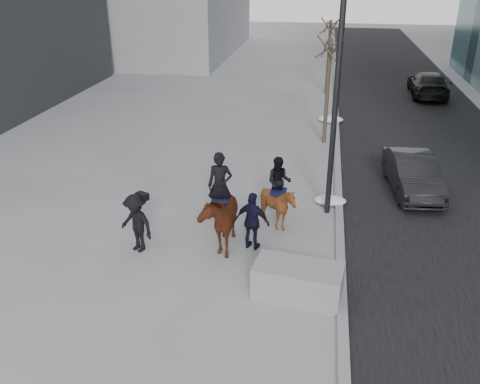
% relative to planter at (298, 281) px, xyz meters
% --- Properties ---
extents(ground, '(120.00, 120.00, 0.00)m').
position_rel_planter_xyz_m(ground, '(-1.90, 1.51, -0.43)').
color(ground, gray).
rests_on(ground, ground).
extents(road, '(8.00, 90.00, 0.01)m').
position_rel_planter_xyz_m(road, '(5.10, 11.51, -0.43)').
color(road, black).
rests_on(road, ground).
extents(curb, '(0.25, 90.00, 0.12)m').
position_rel_planter_xyz_m(curb, '(1.10, 11.51, -0.37)').
color(curb, gray).
rests_on(curb, ground).
extents(planter, '(2.30, 1.38, 0.87)m').
position_rel_planter_xyz_m(planter, '(0.00, 0.00, 0.00)').
color(planter, gray).
rests_on(planter, ground).
extents(car_near, '(1.83, 4.25, 1.36)m').
position_rel_planter_xyz_m(car_near, '(3.68, 7.04, 0.25)').
color(car_near, black).
rests_on(car_near, ground).
extents(car_far, '(2.26, 5.16, 1.48)m').
position_rel_planter_xyz_m(car_far, '(6.66, 21.94, 0.31)').
color(car_far, black).
rests_on(car_far, ground).
extents(tree_near, '(1.20, 1.20, 5.14)m').
position_rel_planter_xyz_m(tree_near, '(0.50, 12.02, 2.14)').
color(tree_near, '#35251F').
rests_on(tree_near, ground).
extents(tree_far, '(1.20, 1.20, 4.91)m').
position_rel_planter_xyz_m(tree_far, '(0.50, 21.60, 2.02)').
color(tree_far, '#352C1F').
rests_on(tree_far, ground).
extents(mounted_left, '(1.20, 2.27, 2.83)m').
position_rel_planter_xyz_m(mounted_left, '(-2.40, 2.15, 0.62)').
color(mounted_left, '#531D10').
rests_on(mounted_left, ground).
extents(mounted_right, '(1.22, 1.37, 2.30)m').
position_rel_planter_xyz_m(mounted_right, '(-0.84, 3.51, 0.49)').
color(mounted_right, '#501E10').
rests_on(mounted_right, ground).
extents(feeder, '(1.11, 0.99, 1.75)m').
position_rel_planter_xyz_m(feeder, '(-1.43, 2.12, 0.44)').
color(feeder, black).
rests_on(feeder, ground).
extents(camera_crew, '(1.30, 1.08, 1.75)m').
position_rel_planter_xyz_m(camera_crew, '(-4.68, 1.48, 0.45)').
color(camera_crew, black).
rests_on(camera_crew, ground).
extents(lamppost, '(0.25, 1.38, 9.09)m').
position_rel_planter_xyz_m(lamppost, '(0.70, 4.92, 4.56)').
color(lamppost, black).
rests_on(lamppost, ground).
extents(snow_piles, '(1.30, 10.58, 0.33)m').
position_rel_planter_xyz_m(snow_piles, '(0.80, 11.56, -0.28)').
color(snow_piles, white).
rests_on(snow_piles, ground).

